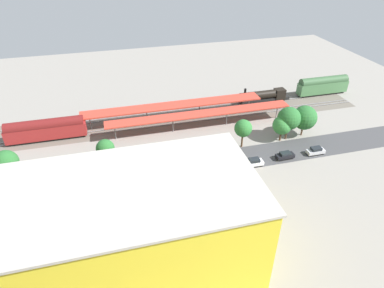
{
  "coord_description": "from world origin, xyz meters",
  "views": [
    {
      "loc": [
        15.46,
        62.13,
        45.83
      ],
      "look_at": [
        -1.15,
        0.51,
        4.75
      ],
      "focal_mm": 30.99,
      "sensor_mm": 36.0,
      "label": 1
    }
  ],
  "objects_px": {
    "locomotive": "(265,96)",
    "freight_coach_far": "(46,129)",
    "traffic_light": "(111,177)",
    "parked_car_4": "(185,175)",
    "box_truck_0": "(185,187)",
    "street_tree_5": "(6,162)",
    "parked_car_2": "(254,162)",
    "parked_car_6": "(107,186)",
    "platform_canopy_near": "(200,114)",
    "parked_car_7": "(65,193)",
    "street_tree_2": "(305,118)",
    "parked_car_5": "(148,179)",
    "passenger_coach": "(323,85)",
    "parked_car_0": "(316,151)",
    "street_tree_3": "(243,128)",
    "parked_car_3": "(220,168)",
    "construction_building": "(123,232)",
    "street_tree_4": "(105,148)",
    "platform_canopy_far": "(173,105)",
    "street_tree_0": "(282,125)",
    "street_tree_1": "(289,119)",
    "parked_car_1": "(285,156)"
  },
  "relations": [
    {
      "from": "locomotive",
      "to": "freight_coach_far",
      "type": "bearing_deg",
      "value": 5.85
    },
    {
      "from": "traffic_light",
      "to": "parked_car_4",
      "type": "bearing_deg",
      "value": -176.22
    },
    {
      "from": "box_truck_0",
      "to": "street_tree_5",
      "type": "distance_m",
      "value": 38.35
    },
    {
      "from": "locomotive",
      "to": "street_tree_5",
      "type": "distance_m",
      "value": 74.31
    },
    {
      "from": "parked_car_2",
      "to": "parked_car_6",
      "type": "height_order",
      "value": "parked_car_2"
    },
    {
      "from": "platform_canopy_near",
      "to": "parked_car_7",
      "type": "distance_m",
      "value": 39.92
    },
    {
      "from": "parked_car_6",
      "to": "street_tree_2",
      "type": "height_order",
      "value": "street_tree_2"
    },
    {
      "from": "parked_car_2",
      "to": "parked_car_4",
      "type": "distance_m",
      "value": 16.56
    },
    {
      "from": "parked_car_5",
      "to": "box_truck_0",
      "type": "bearing_deg",
      "value": 141.17
    },
    {
      "from": "locomotive",
      "to": "passenger_coach",
      "type": "height_order",
      "value": "passenger_coach"
    },
    {
      "from": "parked_car_0",
      "to": "street_tree_5",
      "type": "height_order",
      "value": "street_tree_5"
    },
    {
      "from": "parked_car_4",
      "to": "street_tree_3",
      "type": "distance_m",
      "value": 19.4
    },
    {
      "from": "parked_car_3",
      "to": "construction_building",
      "type": "bearing_deg",
      "value": 42.02
    },
    {
      "from": "box_truck_0",
      "to": "street_tree_4",
      "type": "distance_m",
      "value": 21.05
    },
    {
      "from": "platform_canopy_far",
      "to": "locomotive",
      "type": "bearing_deg",
      "value": -172.14
    },
    {
      "from": "platform_canopy_near",
      "to": "street_tree_4",
      "type": "bearing_deg",
      "value": 22.6
    },
    {
      "from": "platform_canopy_far",
      "to": "parked_car_6",
      "type": "relative_size",
      "value": 11.18
    },
    {
      "from": "parked_car_4",
      "to": "box_truck_0",
      "type": "distance_m",
      "value": 5.08
    },
    {
      "from": "parked_car_0",
      "to": "street_tree_0",
      "type": "bearing_deg",
      "value": -56.0
    },
    {
      "from": "parked_car_4",
      "to": "street_tree_3",
      "type": "bearing_deg",
      "value": -153.56
    },
    {
      "from": "parked_car_6",
      "to": "street_tree_4",
      "type": "xyz_separation_m",
      "value": [
        -0.49,
        -9.12,
        3.69
      ]
    },
    {
      "from": "street_tree_1",
      "to": "street_tree_3",
      "type": "distance_m",
      "value": 12.61
    },
    {
      "from": "platform_canopy_near",
      "to": "construction_building",
      "type": "distance_m",
      "value": 46.99
    },
    {
      "from": "parked_car_7",
      "to": "parked_car_4",
      "type": "bearing_deg",
      "value": 178.74
    },
    {
      "from": "parked_car_2",
      "to": "street_tree_3",
      "type": "xyz_separation_m",
      "value": [
        -0.33,
        -8.21,
        4.48
      ]
    },
    {
      "from": "construction_building",
      "to": "parked_car_6",
      "type": "bearing_deg",
      "value": -83.42
    },
    {
      "from": "platform_canopy_near",
      "to": "platform_canopy_far",
      "type": "distance_m",
      "value": 9.16
    },
    {
      "from": "parked_car_5",
      "to": "box_truck_0",
      "type": "height_order",
      "value": "box_truck_0"
    },
    {
      "from": "parked_car_3",
      "to": "street_tree_5",
      "type": "distance_m",
      "value": 46.0
    },
    {
      "from": "parked_car_7",
      "to": "traffic_light",
      "type": "distance_m",
      "value": 10.16
    },
    {
      "from": "freight_coach_far",
      "to": "street_tree_0",
      "type": "relative_size",
      "value": 2.87
    },
    {
      "from": "construction_building",
      "to": "street_tree_4",
      "type": "distance_m",
      "value": 29.89
    },
    {
      "from": "platform_canopy_far",
      "to": "street_tree_3",
      "type": "height_order",
      "value": "street_tree_3"
    },
    {
      "from": "freight_coach_far",
      "to": "traffic_light",
      "type": "relative_size",
      "value": 3.26
    },
    {
      "from": "street_tree_2",
      "to": "street_tree_4",
      "type": "xyz_separation_m",
      "value": [
        50.58,
        -0.0,
        -0.82
      ]
    },
    {
      "from": "parked_car_4",
      "to": "parked_car_5",
      "type": "distance_m",
      "value": 8.13
    },
    {
      "from": "parked_car_5",
      "to": "street_tree_4",
      "type": "xyz_separation_m",
      "value": [
        8.06,
        -8.78,
        3.62
      ]
    },
    {
      "from": "platform_canopy_far",
      "to": "parked_car_3",
      "type": "bearing_deg",
      "value": 100.16
    },
    {
      "from": "freight_coach_far",
      "to": "parked_car_3",
      "type": "xyz_separation_m",
      "value": [
        -38.94,
        24.35,
        -2.32
      ]
    },
    {
      "from": "parked_car_2",
      "to": "parked_car_7",
      "type": "xyz_separation_m",
      "value": [
        41.66,
        -0.36,
        -0.07
      ]
    },
    {
      "from": "parked_car_1",
      "to": "parked_car_3",
      "type": "relative_size",
      "value": 0.98
    },
    {
      "from": "freight_coach_far",
      "to": "street_tree_4",
      "type": "height_order",
      "value": "street_tree_4"
    },
    {
      "from": "passenger_coach",
      "to": "parked_car_2",
      "type": "bearing_deg",
      "value": 39.22
    },
    {
      "from": "parked_car_0",
      "to": "locomotive",
      "type": "bearing_deg",
      "value": -92.09
    },
    {
      "from": "construction_building",
      "to": "parked_car_1",
      "type": "bearing_deg",
      "value": -151.49
    },
    {
      "from": "parked_car_0",
      "to": "platform_canopy_far",
      "type": "bearing_deg",
      "value": -41.97
    },
    {
      "from": "parked_car_6",
      "to": "street_tree_1",
      "type": "xyz_separation_m",
      "value": [
        -46.11,
        -8.52,
        5.27
      ]
    },
    {
      "from": "parked_car_6",
      "to": "parked_car_5",
      "type": "bearing_deg",
      "value": -177.74
    },
    {
      "from": "parked_car_2",
      "to": "parked_car_0",
      "type": "bearing_deg",
      "value": -178.36
    },
    {
      "from": "platform_canopy_far",
      "to": "parked_car_5",
      "type": "height_order",
      "value": "platform_canopy_far"
    }
  ]
}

